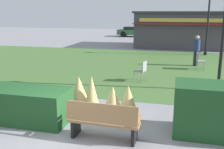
{
  "coord_description": "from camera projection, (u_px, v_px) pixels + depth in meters",
  "views": [
    {
      "loc": [
        2.34,
        -5.26,
        2.96
      ],
      "look_at": [
        0.3,
        2.85,
        0.95
      ],
      "focal_mm": 42.05,
      "sensor_mm": 36.0,
      "label": 1
    }
  ],
  "objects": [
    {
      "name": "ground_plane",
      "position": [
        70.0,
        140.0,
        6.2
      ],
      "size": [
        80.0,
        80.0,
        0.0
      ],
      "primitive_type": "plane",
      "color": "gray"
    },
    {
      "name": "lawn_patch",
      "position": [
        133.0,
        66.0,
        14.7
      ],
      "size": [
        36.0,
        12.0,
        0.01
      ],
      "primitive_type": "cube",
      "color": "#446B33",
      "rests_on": "ground_plane"
    },
    {
      "name": "park_bench",
      "position": [
        103.0,
        121.0,
        6.1
      ],
      "size": [
        1.72,
        0.58,
        0.95
      ],
      "color": "#9E7547",
      "rests_on": "ground_plane"
    },
    {
      "name": "hedge_left",
      "position": [
        20.0,
        104.0,
        7.24
      ],
      "size": [
        2.74,
        1.1,
        0.92
      ],
      "primitive_type": "cube",
      "color": "#1E4C23",
      "rests_on": "ground_plane"
    },
    {
      "name": "ornamental_grass_behind_left",
      "position": [
        79.0,
        93.0,
        7.99
      ],
      "size": [
        0.78,
        0.78,
        1.06
      ],
      "primitive_type": "cone",
      "color": "tan",
      "rests_on": "ground_plane"
    },
    {
      "name": "ornamental_grass_behind_right",
      "position": [
        128.0,
        104.0,
        7.11
      ],
      "size": [
        0.76,
        0.76,
        1.04
      ],
      "primitive_type": "cone",
      "color": "tan",
      "rests_on": "ground_plane"
    },
    {
      "name": "ornamental_grass_behind_center",
      "position": [
        92.0,
        95.0,
        7.72
      ],
      "size": [
        0.54,
        0.54,
        1.15
      ],
      "primitive_type": "cone",
      "color": "tan",
      "rests_on": "ground_plane"
    },
    {
      "name": "ornamental_grass_behind_far",
      "position": [
        113.0,
        104.0,
        7.18
      ],
      "size": [
        0.78,
        0.78,
        0.99
      ],
      "primitive_type": "cone",
      "color": "tan",
      "rests_on": "ground_plane"
    },
    {
      "name": "lamppost_far",
      "position": [
        209.0,
        14.0,
        17.68
      ],
      "size": [
        0.36,
        0.36,
        4.48
      ],
      "color": "black",
      "rests_on": "ground_plane"
    },
    {
      "name": "food_kiosk",
      "position": [
        191.0,
        29.0,
        22.07
      ],
      "size": [
        9.33,
        4.99,
        2.99
      ],
      "color": "#47424C",
      "rests_on": "ground_plane"
    },
    {
      "name": "cafe_chair_west",
      "position": [
        142.0,
        69.0,
        11.31
      ],
      "size": [
        0.54,
        0.54,
        0.89
      ],
      "color": "gray",
      "rests_on": "ground_plane"
    },
    {
      "name": "cafe_chair_east",
      "position": [
        199.0,
        60.0,
        13.64
      ],
      "size": [
        0.45,
        0.45,
        0.89
      ],
      "color": "gray",
      "rests_on": "ground_plane"
    },
    {
      "name": "person_strolling",
      "position": [
        197.0,
        51.0,
        14.49
      ],
      "size": [
        0.34,
        0.34,
        1.69
      ],
      "rotation": [
        0.0,
        0.0,
        5.48
      ],
      "color": "#23232D",
      "rests_on": "ground_plane"
    },
    {
      "name": "parked_car_west_slot",
      "position": [
        135.0,
        31.0,
        31.73
      ],
      "size": [
        4.24,
        2.14,
        1.2
      ],
      "color": "#2D6638",
      "rests_on": "ground_plane"
    },
    {
      "name": "parked_car_center_slot",
      "position": [
        181.0,
        32.0,
        30.45
      ],
      "size": [
        4.3,
        2.25,
        1.2
      ],
      "color": "#B7BABF",
      "rests_on": "ground_plane"
    },
    {
      "name": "parked_car_east_slot",
      "position": [
        222.0,
        33.0,
        29.4
      ],
      "size": [
        4.32,
        2.28,
        1.2
      ],
      "color": "maroon",
      "rests_on": "ground_plane"
    }
  ]
}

